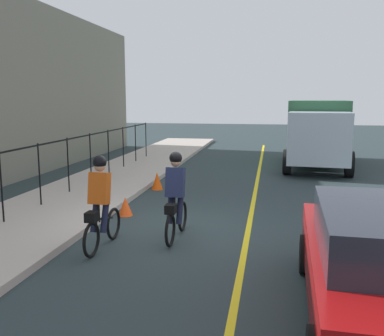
{
  "coord_description": "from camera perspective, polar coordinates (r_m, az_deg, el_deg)",
  "views": [
    {
      "loc": [
        -9.04,
        -2.04,
        2.88
      ],
      "look_at": [
        2.4,
        0.06,
        1.0
      ],
      "focal_mm": 40.41,
      "sensor_mm": 36.0,
      "label": 1
    }
  ],
  "objects": [
    {
      "name": "cyclist_lead",
      "position": [
        8.42,
        -12.0,
        -4.55
      ],
      "size": [
        1.71,
        0.37,
        1.83
      ],
      "rotation": [
        0.0,
        0.0,
        -0.03
      ],
      "color": "black",
      "rests_on": "ground"
    },
    {
      "name": "iron_fence",
      "position": [
        11.72,
        -19.58,
        0.95
      ],
      "size": [
        19.3,
        0.04,
        1.6
      ],
      "color": "black",
      "rests_on": "sidewalk"
    },
    {
      "name": "traffic_cone_far",
      "position": [
        13.8,
        -4.62,
        -1.71
      ],
      "size": [
        0.36,
        0.36,
        0.55
      ],
      "primitive_type": "cone",
      "color": "#FC510C",
      "rests_on": "ground"
    },
    {
      "name": "cyclist_follow",
      "position": [
        8.8,
        -2.18,
        -3.76
      ],
      "size": [
        1.71,
        0.37,
        1.83
      ],
      "rotation": [
        0.0,
        0.0,
        -0.03
      ],
      "color": "black",
      "rests_on": "ground"
    },
    {
      "name": "traffic_cone_near",
      "position": [
        10.88,
        -8.78,
        -5.02
      ],
      "size": [
        0.36,
        0.36,
        0.46
      ],
      "primitive_type": "cone",
      "color": "#FC5017",
      "rests_on": "ground"
    },
    {
      "name": "lane_line_centre",
      "position": [
        9.5,
        7.35,
        -8.54
      ],
      "size": [
        36.0,
        0.12,
        0.01
      ],
      "primitive_type": "cube",
      "color": "yellow",
      "rests_on": "ground"
    },
    {
      "name": "patrol_sedan",
      "position": [
        6.05,
        23.85,
        -11.5
      ],
      "size": [
        4.47,
        2.06,
        1.58
      ],
      "rotation": [
        0.0,
        0.0,
        -0.04
      ],
      "color": "maroon",
      "rests_on": "ground"
    },
    {
      "name": "sidewalk",
      "position": [
        10.92,
        -20.02,
        -6.28
      ],
      "size": [
        40.0,
        3.2,
        0.15
      ],
      "primitive_type": "cube",
      "color": "#B5A99D",
      "rests_on": "ground"
    },
    {
      "name": "box_truck_background",
      "position": [
        19.22,
        16.31,
        4.86
      ],
      "size": [
        6.88,
        2.98,
        2.78
      ],
      "rotation": [
        0.0,
        0.0,
        3.06
      ],
      "color": "#2C5B3B",
      "rests_on": "ground"
    },
    {
      "name": "ground_plane",
      "position": [
        9.7,
        -2.22,
        -8.09
      ],
      "size": [
        80.0,
        80.0,
        0.0
      ],
      "primitive_type": "plane",
      "color": "#283537"
    }
  ]
}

